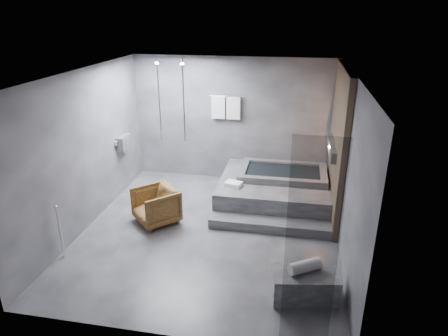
# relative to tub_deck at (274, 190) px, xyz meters

# --- Properties ---
(room) EXTENTS (5.00, 5.04, 2.82)m
(room) POSITION_rel_tub_deck_xyz_m (-0.65, -1.21, 1.48)
(room) COLOR #2E2F31
(room) RESTS_ON ground
(tub_deck) EXTENTS (2.20, 2.00, 0.50)m
(tub_deck) POSITION_rel_tub_deck_xyz_m (0.00, 0.00, 0.00)
(tub_deck) COLOR #343436
(tub_deck) RESTS_ON ground
(tub_step) EXTENTS (2.20, 0.36, 0.18)m
(tub_step) POSITION_rel_tub_deck_xyz_m (0.00, -1.18, -0.16)
(tub_step) COLOR #343436
(tub_step) RESTS_ON ground
(concrete_bench) EXTENTS (0.96, 0.63, 0.40)m
(concrete_bench) POSITION_rel_tub_deck_xyz_m (0.62, -2.92, -0.05)
(concrete_bench) COLOR #363639
(concrete_bench) RESTS_ON ground
(driftwood_chair) EXTENTS (1.03, 1.03, 0.67)m
(driftwood_chair) POSITION_rel_tub_deck_xyz_m (-2.11, -1.28, 0.09)
(driftwood_chair) COLOR #3F270F
(driftwood_chair) RESTS_ON ground
(rolled_towel) EXTENTS (0.48, 0.39, 0.17)m
(rolled_towel) POSITION_rel_tub_deck_xyz_m (0.60, -2.89, 0.23)
(rolled_towel) COLOR white
(rolled_towel) RESTS_ON concrete_bench
(deck_towel) EXTENTS (0.36, 0.30, 0.08)m
(deck_towel) POSITION_rel_tub_deck_xyz_m (-0.77, -0.50, 0.29)
(deck_towel) COLOR white
(deck_towel) RESTS_ON tub_deck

